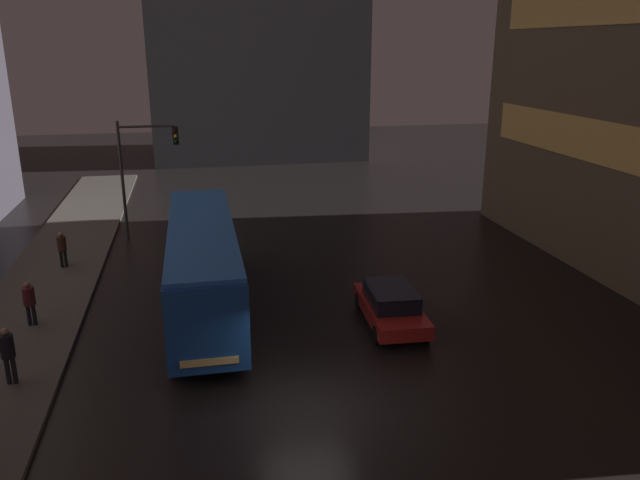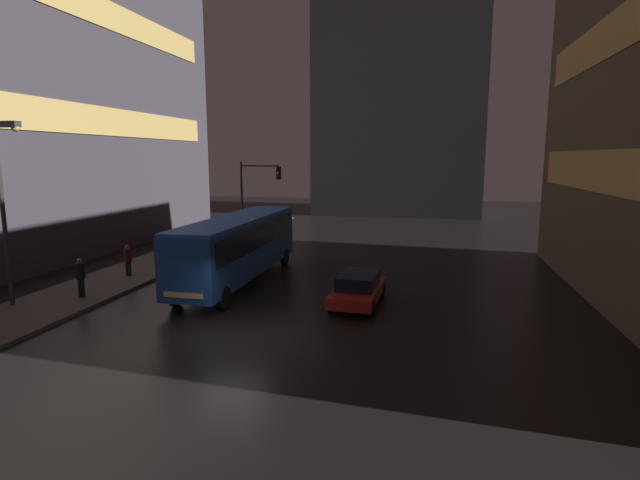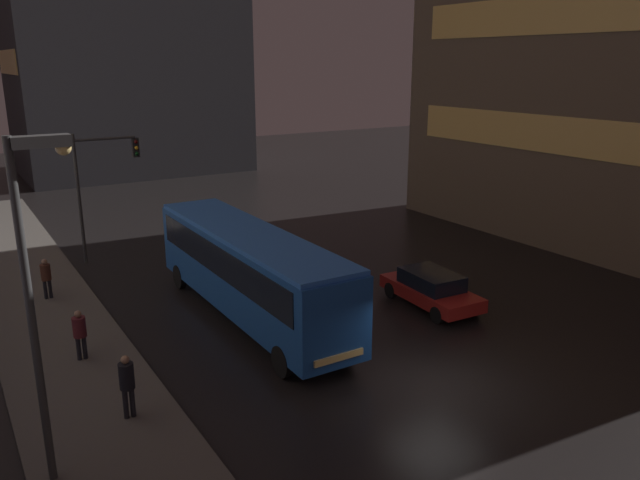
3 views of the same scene
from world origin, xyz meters
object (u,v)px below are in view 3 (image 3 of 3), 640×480
pedestrian_far (46,275)px  traffic_light_main (100,175)px  street_lamp_sidewalk (37,262)px  car_taxi (431,288)px  pedestrian_near (127,381)px  bus_near (249,265)px  pedestrian_mid (80,330)px

pedestrian_far → traffic_light_main: size_ratio=0.27×
pedestrian_far → street_lamp_sidewalk: bearing=125.8°
car_taxi → pedestrian_near: pedestrian_near is taller
pedestrian_far → pedestrian_near: bearing=135.3°
street_lamp_sidewalk → pedestrian_far: bearing=82.4°
car_taxi → pedestrian_far: bearing=-30.4°
pedestrian_far → street_lamp_sidewalk: size_ratio=0.21×
bus_near → street_lamp_sidewalk: 10.32m
pedestrian_mid → car_taxi: bearing=122.0°
bus_near → pedestrian_near: bus_near is taller
bus_near → pedestrian_mid: bus_near is taller
pedestrian_near → bus_near: bearing=-107.1°
car_taxi → pedestrian_near: size_ratio=2.48×
pedestrian_near → street_lamp_sidewalk: (-1.93, -1.59, 4.01)m
pedestrian_far → street_lamp_sidewalk: street_lamp_sidewalk is taller
bus_near → street_lamp_sidewalk: street_lamp_sidewalk is taller
car_taxi → street_lamp_sidewalk: 15.29m
bus_near → pedestrian_far: (-6.06, 5.75, -0.96)m
bus_near → pedestrian_mid: bearing=4.2°
bus_near → street_lamp_sidewalk: size_ratio=1.55×
traffic_light_main → street_lamp_sidewalk: street_lamp_sidewalk is taller
traffic_light_main → pedestrian_near: bearing=-101.6°
bus_near → traffic_light_main: bearing=-75.1°
pedestrian_far → traffic_light_main: (3.38, 4.44, 2.97)m
bus_near → pedestrian_near: bearing=38.8°
pedestrian_mid → traffic_light_main: (3.37, 10.62, 2.95)m
car_taxi → street_lamp_sidewalk: (-14.16, -3.60, 4.50)m
pedestrian_mid → traffic_light_main: size_ratio=0.27×
bus_near → pedestrian_far: bus_near is taller
traffic_light_main → pedestrian_far: bearing=-127.3°
bus_near → pedestrian_mid: size_ratio=7.26×
pedestrian_near → traffic_light_main: size_ratio=0.29×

